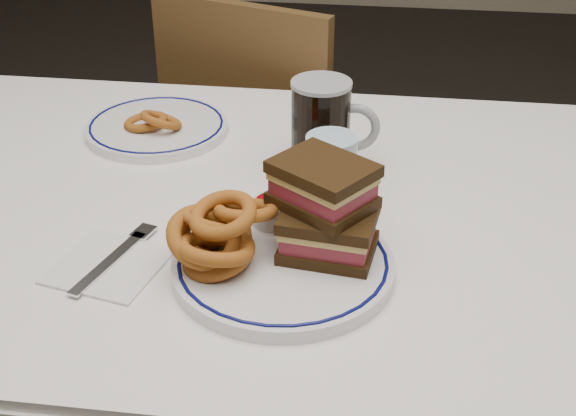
# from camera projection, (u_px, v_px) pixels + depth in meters

# --- Properties ---
(dining_table) EXTENTS (1.27, 0.87, 0.75)m
(dining_table) POSITION_uv_depth(u_px,v_px,m) (263.00, 263.00, 1.23)
(dining_table) COLOR white
(dining_table) RESTS_ON floor
(chair_far) EXTENTS (0.52, 0.52, 0.88)m
(chair_far) POSITION_uv_depth(u_px,v_px,m) (268.00, 159.00, 1.88)
(chair_far) COLOR #442F15
(chair_far) RESTS_ON floor
(main_plate) EXTENTS (0.28, 0.28, 0.02)m
(main_plate) POSITION_uv_depth(u_px,v_px,m) (283.00, 265.00, 1.02)
(main_plate) COLOR silver
(main_plate) RESTS_ON dining_table
(reuben_sandwich) EXTENTS (0.15, 0.14, 0.12)m
(reuben_sandwich) POSITION_uv_depth(u_px,v_px,m) (326.00, 209.00, 1.00)
(reuben_sandwich) COLOR black
(reuben_sandwich) RESTS_ON main_plate
(onion_rings_main) EXTENTS (0.14, 0.14, 0.11)m
(onion_rings_main) POSITION_uv_depth(u_px,v_px,m) (217.00, 234.00, 1.00)
(onion_rings_main) COLOR brown
(onion_rings_main) RESTS_ON main_plate
(ketchup_ramekin) EXTENTS (0.06, 0.06, 0.03)m
(ketchup_ramekin) POSITION_uv_depth(u_px,v_px,m) (273.00, 210.00, 1.08)
(ketchup_ramekin) COLOR white
(ketchup_ramekin) RESTS_ON main_plate
(beer_mug) EXTENTS (0.14, 0.09, 0.15)m
(beer_mug) POSITION_uv_depth(u_px,v_px,m) (323.00, 128.00, 1.21)
(beer_mug) COLOR black
(beer_mug) RESTS_ON dining_table
(water_glass) EXTENTS (0.07, 0.07, 0.11)m
(water_glass) POSITION_uv_depth(u_px,v_px,m) (331.00, 174.00, 1.13)
(water_glass) COLOR #A7C4D7
(water_glass) RESTS_ON dining_table
(far_plate) EXTENTS (0.24, 0.24, 0.02)m
(far_plate) POSITION_uv_depth(u_px,v_px,m) (157.00, 127.00, 1.37)
(far_plate) COLOR silver
(far_plate) RESTS_ON dining_table
(onion_rings_far) EXTENTS (0.11, 0.08, 0.05)m
(onion_rings_far) POSITION_uv_depth(u_px,v_px,m) (153.00, 121.00, 1.35)
(onion_rings_far) COLOR brown
(onion_rings_far) RESTS_ON far_plate
(napkin_fork) EXTENTS (0.16, 0.18, 0.01)m
(napkin_fork) POSITION_uv_depth(u_px,v_px,m) (110.00, 264.00, 1.04)
(napkin_fork) COLOR silver
(napkin_fork) RESTS_ON dining_table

